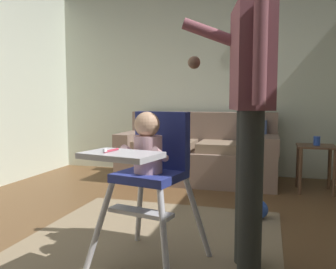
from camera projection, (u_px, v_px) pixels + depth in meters
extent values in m
cube|color=brown|center=(126.00, 259.00, 2.38)|extent=(5.85, 7.11, 0.10)
cube|color=silver|center=(203.00, 82.00, 4.91)|extent=(5.05, 0.06, 2.54)
cube|color=#856C5E|center=(197.00, 165.00, 4.45)|extent=(1.92, 0.84, 0.40)
cube|color=#856C5E|center=(203.00, 129.00, 4.72)|extent=(1.92, 0.22, 0.46)
cube|color=#856C5E|center=(133.00, 140.00, 4.66)|extent=(0.20, 0.84, 0.20)
cube|color=#856C5E|center=(270.00, 144.00, 4.18)|extent=(0.20, 0.84, 0.20)
cube|color=#8A725B|center=(165.00, 145.00, 4.49)|extent=(0.75, 0.60, 0.11)
cube|color=#8A725B|center=(230.00, 147.00, 4.26)|extent=(0.75, 0.60, 0.11)
cube|color=#3D4C75|center=(253.00, 134.00, 4.42)|extent=(0.34, 0.11, 0.34)
cylinder|color=silver|center=(99.00, 228.00, 2.07)|extent=(0.19, 0.14, 0.54)
cylinder|color=silver|center=(164.00, 242.00, 1.86)|extent=(0.14, 0.19, 0.54)
cylinder|color=silver|center=(139.00, 208.00, 2.46)|extent=(0.14, 0.19, 0.54)
cylinder|color=silver|center=(198.00, 218.00, 2.25)|extent=(0.19, 0.14, 0.54)
cube|color=navy|center=(150.00, 176.00, 2.13)|extent=(0.43, 0.43, 0.05)
cube|color=navy|center=(162.00, 140.00, 2.25)|extent=(0.37, 0.15, 0.36)
cube|color=silver|center=(121.00, 155.00, 1.86)|extent=(0.45, 0.34, 0.03)
cube|color=silver|center=(140.00, 212.00, 2.06)|extent=(0.41, 0.18, 0.02)
cylinder|color=beige|center=(148.00, 154.00, 2.10)|extent=(0.20, 0.20, 0.22)
sphere|color=tan|center=(147.00, 124.00, 2.08)|extent=(0.15, 0.15, 0.15)
cylinder|color=beige|center=(130.00, 152.00, 2.12)|extent=(0.07, 0.15, 0.10)
cylinder|color=beige|center=(160.00, 154.00, 2.02)|extent=(0.07, 0.15, 0.10)
cylinder|color=#CC384C|center=(111.00, 150.00, 1.89)|extent=(0.03, 0.13, 0.01)
cube|color=white|center=(105.00, 150.00, 1.84)|extent=(0.02, 0.03, 0.02)
cylinder|color=#2E312D|center=(247.00, 188.00, 2.17)|extent=(0.14, 0.14, 0.95)
cylinder|color=#2E312D|center=(250.00, 193.00, 2.05)|extent=(0.14, 0.14, 0.95)
cube|color=brown|center=(252.00, 58.00, 2.04)|extent=(0.28, 0.43, 0.59)
cylinder|color=brown|center=(220.00, 36.00, 2.21)|extent=(0.48, 0.18, 0.23)
sphere|color=brown|center=(194.00, 62.00, 2.23)|extent=(0.08, 0.08, 0.08)
cylinder|color=brown|center=(260.00, 52.00, 1.80)|extent=(0.07, 0.07, 0.53)
sphere|color=#284CB7|center=(258.00, 209.00, 3.03)|extent=(0.16, 0.16, 0.16)
cube|color=brown|center=(316.00, 146.00, 3.89)|extent=(0.40, 0.40, 0.02)
cylinder|color=brown|center=(300.00, 172.00, 3.80)|extent=(0.04, 0.04, 0.50)
cylinder|color=brown|center=(335.00, 173.00, 3.71)|extent=(0.04, 0.04, 0.50)
cylinder|color=brown|center=(298.00, 166.00, 4.13)|extent=(0.04, 0.04, 0.50)
cylinder|color=brown|center=(329.00, 168.00, 4.03)|extent=(0.04, 0.04, 0.50)
cylinder|color=#284CB7|center=(317.00, 141.00, 3.89)|extent=(0.07, 0.07, 0.10)
cylinder|color=white|center=(260.00, 21.00, 4.59)|extent=(0.26, 0.03, 0.26)
cylinder|color=black|center=(261.00, 22.00, 4.60)|extent=(0.28, 0.02, 0.28)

